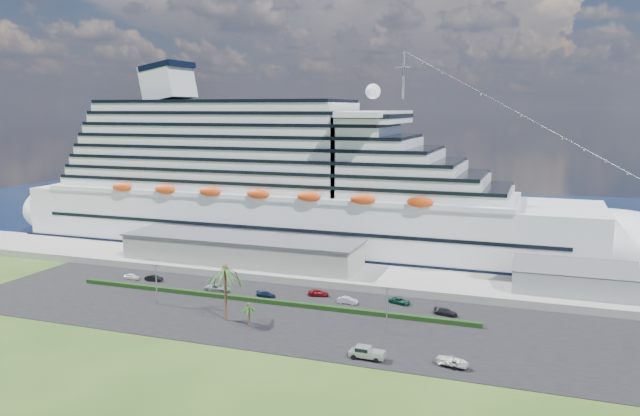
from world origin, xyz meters
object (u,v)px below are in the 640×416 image
at_px(cruise_ship, 290,191).
at_px(pickup_truck, 367,352).
at_px(boat_trailer, 453,361).
at_px(parked_car_3, 266,294).

distance_m(cruise_ship, pickup_truck, 81.86).
height_order(cruise_ship, pickup_truck, cruise_ship).
bearing_deg(cruise_ship, boat_trailer, -50.97).
height_order(pickup_truck, boat_trailer, pickup_truck).
bearing_deg(pickup_truck, parked_car_3, 139.57).
distance_m(pickup_truck, boat_trailer, 13.44).
height_order(cruise_ship, boat_trailer, cruise_ship).
bearing_deg(boat_trailer, cruise_ship, 129.03).
relative_size(cruise_ship, boat_trailer, 31.44).
bearing_deg(cruise_ship, pickup_truck, -58.96).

